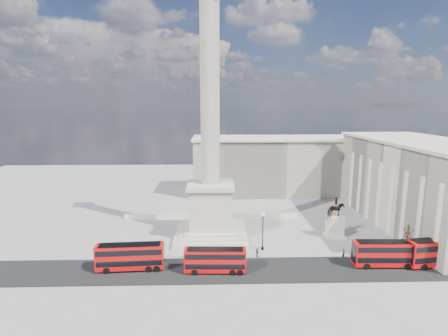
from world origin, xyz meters
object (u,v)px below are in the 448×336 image
at_px(red_bus_d, 440,252).
at_px(equestrian_statue, 335,223).
at_px(red_bus_c, 387,253).
at_px(pedestrian_standing, 376,253).
at_px(nelsons_column, 210,173).
at_px(red_bus_b, 216,260).
at_px(red_bus_a, 131,256).
at_px(victorian_lamp, 263,228).
at_px(pedestrian_crossing, 257,252).
at_px(pedestrian_walking, 343,254).

xyz_separation_m(red_bus_d, equestrian_statue, (-12.88, 12.93, 0.46)).
distance_m(red_bus_c, pedestrian_standing, 3.11).
relative_size(nelsons_column, red_bus_d, 4.37).
relative_size(red_bus_b, pedestrian_standing, 4.98).
relative_size(red_bus_c, red_bus_d, 0.93).
relative_size(red_bus_a, red_bus_b, 1.10).
xyz_separation_m(victorian_lamp, pedestrian_standing, (18.86, -4.36, -3.10)).
height_order(red_bus_d, equestrian_statue, equestrian_statue).
relative_size(nelsons_column, red_bus_a, 4.68).
distance_m(pedestrian_standing, pedestrian_crossing, 20.24).
xyz_separation_m(red_bus_d, victorian_lamp, (-28.03, 7.09, 1.69)).
distance_m(red_bus_c, pedestrian_walking, 6.74).
distance_m(red_bus_d, pedestrian_walking, 15.13).
distance_m(nelsons_column, red_bus_c, 33.70).
bearing_deg(red_bus_c, red_bus_d, 2.27).
distance_m(red_bus_a, pedestrian_crossing, 21.09).
height_order(nelsons_column, red_bus_a, nelsons_column).
distance_m(red_bus_d, pedestrian_standing, 9.67).
height_order(victorian_lamp, pedestrian_crossing, victorian_lamp).
bearing_deg(victorian_lamp, red_bus_b, -135.26).
xyz_separation_m(red_bus_b, pedestrian_crossing, (7.19, 5.38, -1.18)).
bearing_deg(pedestrian_standing, equestrian_statue, -74.90).
distance_m(nelsons_column, pedestrian_crossing, 17.75).
relative_size(victorian_lamp, pedestrian_walking, 3.70).
bearing_deg(red_bus_a, nelsons_column, 45.47).
distance_m(victorian_lamp, pedestrian_crossing, 4.64).
distance_m(red_bus_b, equestrian_statue, 27.67).
relative_size(red_bus_c, equestrian_statue, 1.30).
bearing_deg(red_bus_d, red_bus_c, 173.01).
height_order(red_bus_a, red_bus_b, red_bus_a).
bearing_deg(red_bus_c, pedestrian_crossing, 170.29).
xyz_separation_m(red_bus_c, pedestrian_standing, (-0.29, 2.83, -1.27)).
bearing_deg(victorian_lamp, nelsons_column, 142.83).
distance_m(nelsons_column, red_bus_a, 21.86).
relative_size(red_bus_a, pedestrian_crossing, 6.19).
bearing_deg(red_bus_c, equestrian_statue, 108.70).
relative_size(red_bus_a, pedestrian_walking, 5.71).
xyz_separation_m(nelsons_column, red_bus_a, (-12.56, -14.36, -10.68)).
relative_size(red_bus_c, pedestrian_walking, 5.68).
xyz_separation_m(red_bus_c, red_bus_d, (8.88, 0.10, 0.13)).
relative_size(red_bus_d, victorian_lamp, 1.65).
xyz_separation_m(pedestrian_walking, pedestrian_crossing, (-14.58, 1.15, -0.07)).
xyz_separation_m(nelsons_column, red_bus_d, (37.45, -14.23, -10.54)).
distance_m(red_bus_d, victorian_lamp, 28.96).
bearing_deg(red_bus_d, pedestrian_crossing, 164.59).
bearing_deg(pedestrian_standing, red_bus_d, 158.53).
height_order(red_bus_b, equestrian_statue, equestrian_statue).
distance_m(red_bus_a, pedestrian_walking, 35.37).
bearing_deg(nelsons_column, victorian_lamp, -37.17).
height_order(red_bus_a, pedestrian_walking, red_bus_a).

